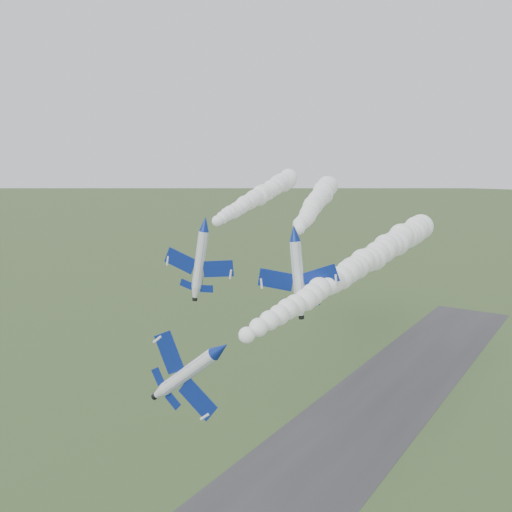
{
  "coord_description": "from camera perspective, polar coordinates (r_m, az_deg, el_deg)",
  "views": [
    {
      "loc": [
        42.06,
        -46.69,
        53.78
      ],
      "look_at": [
        0.52,
        17.28,
        40.52
      ],
      "focal_mm": 40.0,
      "sensor_mm": 36.0,
      "label": 1
    }
  ],
  "objects": [
    {
      "name": "runway",
      "position": [
        102.67,
        3.91,
        -21.74
      ],
      "size": [
        24.0,
        260.0,
        0.04
      ],
      "primitive_type": "cube",
      "color": "#303032",
      "rests_on": "ground"
    },
    {
      "name": "jet_pair_right",
      "position": [
        77.94,
        3.85,
        2.34
      ],
      "size": [
        11.07,
        12.73,
        3.33
      ],
      "rotation": [
        0.0,
        -0.09,
        0.4
      ],
      "color": "white"
    },
    {
      "name": "smoke_trail_jet_pair_right",
      "position": [
        116.33,
        6.15,
        5.53
      ],
      "size": [
        32.31,
        67.37,
        5.05
      ],
      "primitive_type": null,
      "rotation": [
        0.0,
        0.0,
        0.4
      ],
      "color": "white"
    },
    {
      "name": "jet_pair_left",
      "position": [
        86.37,
        -5.16,
        3.22
      ],
      "size": [
        11.14,
        13.06,
        3.54
      ],
      "rotation": [
        0.0,
        0.15,
        0.31
      ],
      "color": "white"
    },
    {
      "name": "smoke_trail_jet_pair_left",
      "position": [
        123.28,
        0.63,
        6.21
      ],
      "size": [
        26.17,
        68.33,
        4.79
      ],
      "primitive_type": null,
      "rotation": [
        0.0,
        0.0,
        0.31
      ],
      "color": "white"
    },
    {
      "name": "smoke_trail_jet_lead",
      "position": [
        91.74,
        10.42,
        -0.79
      ],
      "size": [
        10.71,
        74.22,
        5.21
      ],
      "primitive_type": null,
      "rotation": [
        0.0,
        0.0,
        0.07
      ],
      "color": "white"
    },
    {
      "name": "jet_lead",
      "position": [
        57.62,
        -3.61,
        -9.3
      ],
      "size": [
        6.5,
        12.2,
        7.94
      ],
      "rotation": [
        0.0,
        0.9,
        0.07
      ],
      "color": "white"
    }
  ]
}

